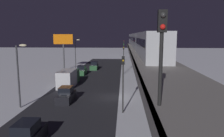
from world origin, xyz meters
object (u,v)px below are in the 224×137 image
Objects in this scene: sedan_black at (27,136)px; traffic_light_near at (123,76)px; sedan_green_2 at (82,71)px; sedan_black_2 at (66,95)px; traffic_light_far at (124,49)px; subway_train at (138,40)px; traffic_light_distant at (124,45)px; rail_signal at (162,42)px; delivery_van at (68,78)px; commercial_billboard at (63,43)px; sedan_green at (94,66)px; traffic_light_mid at (124,55)px.

sedan_black is 0.69× the size of traffic_light_near.
sedan_green_2 is 0.65× the size of traffic_light_near.
traffic_light_far is at bearing -99.44° from sedan_black_2.
subway_train is 15.04m from traffic_light_far.
traffic_light_far is (-7.50, -56.64, 3.40)m from sedan_black.
traffic_light_near is (-7.50, 3.82, 3.40)m from sedan_black_2.
traffic_light_near and traffic_light_distant have the same top height.
traffic_light_near is at bearing -83.47° from rail_signal.
traffic_light_distant is at bearing -95.28° from sedan_black.
delivery_van is (11.12, -26.87, -7.04)m from rail_signal.
sedan_black is at bearing -35.19° from rail_signal.
delivery_van is 17.95m from commercial_billboard.
subway_train reaches higher than traffic_light_distant.
sedan_black is at bearing 75.27° from subway_train.
traffic_light_near is 1.00× the size of traffic_light_far.
rail_signal is 0.91× the size of sedan_black.
traffic_light_distant is (3.65, -38.70, -3.25)m from subway_train.
commercial_billboard reaches higher than sedan_green_2.
subway_train reaches higher than commercial_billboard.
sedan_green_2 is 51.03m from traffic_light_distant.
traffic_light_distant is at bearing -108.46° from commercial_billboard.
traffic_light_far is (-7.50, -45.11, 3.40)m from sedan_black_2.
traffic_light_far is (-7.50, -18.08, 3.41)m from sedan_green.
rail_signal reaches higher than traffic_light_mid.
delivery_van is at bearing 51.00° from traffic_light_mid.
sedan_black_2 is at bearing -90.00° from sedan_black.
sedan_green_2 is 25.36m from traffic_light_near.
delivery_van is 15.36m from traffic_light_mid.
subway_train reaches higher than sedan_green_2.
rail_signal reaches higher than sedan_black_2.
commercial_billboard is (14.83, -28.97, 2.63)m from traffic_light_near.
traffic_light_near is 24.47m from traffic_light_mid.
sedan_green is 9.69m from commercial_billboard.
traffic_light_mid is at bearing 70.38° from subway_train.
rail_signal reaches higher than traffic_light_far.
sedan_black_2 is (-0.00, -11.53, 0.00)m from sedan_black.
commercial_billboard is at bearing -16.90° from traffic_light_mid.
sedan_black is 57.24m from traffic_light_far.
commercial_billboard reaches higher than sedan_green.
commercial_billboard is at bearing -45.48° from sedan_green_2.
traffic_light_near is at bearing 126.72° from delivery_van.
sedan_green is at bearing -76.34° from traffic_light_near.
traffic_light_far is 24.47m from traffic_light_distant.
traffic_light_near reaches higher than sedan_green_2.
commercial_billboard reaches higher than sedan_black.
delivery_van is 1.16× the size of traffic_light_far.
traffic_light_near is (-7.50, -7.71, 3.40)m from sedan_black.
subway_train reaches higher than sedan_green.
sedan_black_2 is 22.23m from traffic_light_mid.
traffic_light_far is (0.00, -48.94, 0.00)m from traffic_light_near.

